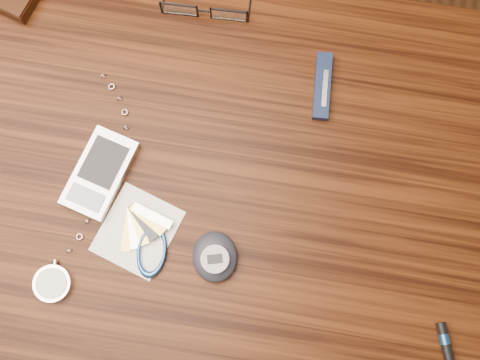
{
  "coord_description": "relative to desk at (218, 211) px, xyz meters",
  "views": [
    {
      "loc": [
        0.06,
        -0.15,
        1.57
      ],
      "look_at": [
        0.03,
        0.03,
        0.76
      ],
      "focal_mm": 45.0,
      "sensor_mm": 36.0,
      "label": 1
    }
  ],
  "objects": [
    {
      "name": "desk",
      "position": [
        0.0,
        0.0,
        0.0
      ],
      "size": [
        1.0,
        0.7,
        0.75
      ],
      "color": "#381908",
      "rests_on": "ground"
    },
    {
      "name": "pedometer",
      "position": [
        0.01,
        -0.08,
        0.11
      ],
      "size": [
        0.08,
        0.08,
        0.03
      ],
      "color": "black",
      "rests_on": "desk"
    },
    {
      "name": "pocket_watch",
      "position": [
        -0.19,
        -0.14,
        0.11
      ],
      "size": [
        0.08,
        0.33,
        0.02
      ],
      "color": "silver",
      "rests_on": "desk"
    },
    {
      "name": "pocket_knife",
      "position": [
        0.12,
        0.19,
        0.11
      ],
      "size": [
        0.03,
        0.1,
        0.01
      ],
      "color": "#131C3A",
      "rests_on": "desk"
    },
    {
      "name": "notepad_keys",
      "position": [
        -0.09,
        -0.07,
        0.11
      ],
      "size": [
        0.12,
        0.13,
        0.01
      ],
      "color": "white",
      "rests_on": "desk"
    },
    {
      "name": "black_blue_pen",
      "position": [
        0.34,
        -0.16,
        0.11
      ],
      "size": [
        0.04,
        0.1,
        0.01
      ],
      "color": "black",
      "rests_on": "desk"
    },
    {
      "name": "ground",
      "position": [
        0.0,
        0.0,
        -0.65
      ],
      "size": [
        3.8,
        3.8,
        0.0
      ],
      "primitive_type": "plane",
      "color": "#472814",
      "rests_on": "ground"
    },
    {
      "name": "eyeglasses",
      "position": [
        -0.07,
        0.28,
        0.12
      ],
      "size": [
        0.14,
        0.14,
        0.03
      ],
      "color": "black",
      "rests_on": "desk"
    },
    {
      "name": "pda_phone",
      "position": [
        -0.17,
        0.01,
        0.11
      ],
      "size": [
        0.09,
        0.13,
        0.02
      ],
      "color": "silver",
      "rests_on": "desk"
    }
  ]
}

